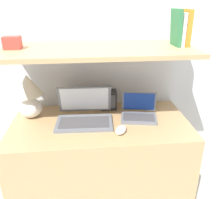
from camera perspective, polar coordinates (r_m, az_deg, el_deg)
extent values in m
cube|color=silver|center=(1.84, -3.85, 13.93)|extent=(6.00, 0.05, 2.40)
cube|color=tan|center=(1.84, -2.59, -15.17)|extent=(1.22, 0.62, 0.71)
cube|color=silver|center=(1.99, -3.33, -3.92)|extent=(1.22, 0.04, 1.18)
cube|color=tan|center=(1.54, -3.33, 11.92)|extent=(1.22, 0.56, 0.03)
ellipsoid|color=white|center=(1.78, -18.94, -1.93)|extent=(0.16, 0.16, 0.14)
cylinder|color=tan|center=(1.75, -19.30, 0.59)|extent=(0.02, 0.02, 0.03)
cone|color=beige|center=(1.72, -19.68, 3.31)|extent=(0.19, 0.19, 0.15)
cube|color=slate|center=(1.62, -6.67, -5.63)|extent=(0.39, 0.24, 0.02)
cube|color=#47474C|center=(1.60, -6.70, -5.43)|extent=(0.34, 0.17, 0.00)
cube|color=slate|center=(1.70, -6.61, 0.09)|extent=(0.38, 0.09, 0.21)
cube|color=white|center=(1.70, -6.62, 0.07)|extent=(0.34, 0.07, 0.18)
cube|color=slate|center=(1.68, 6.46, -4.49)|extent=(0.27, 0.21, 0.02)
cube|color=#47474C|center=(1.67, 6.48, -4.24)|extent=(0.23, 0.15, 0.00)
cube|color=slate|center=(1.73, 6.52, -0.42)|extent=(0.25, 0.08, 0.16)
cube|color=navy|center=(1.73, 6.53, -0.46)|extent=(0.22, 0.07, 0.14)
ellipsoid|color=white|center=(1.51, 2.15, -7.29)|extent=(0.10, 0.13, 0.04)
cube|color=black|center=(1.80, -0.84, -0.08)|extent=(0.12, 0.08, 0.15)
cube|color=#59595B|center=(1.77, -0.72, -0.60)|extent=(0.10, 0.00, 0.10)
cube|color=orange|center=(1.65, 17.27, 16.16)|extent=(0.03, 0.14, 0.23)
cube|color=silver|center=(1.64, 16.12, 15.91)|extent=(0.02, 0.15, 0.21)
cube|color=#2D7042|center=(1.63, 15.20, 16.34)|extent=(0.04, 0.14, 0.23)
cube|color=#CC3D33|center=(1.60, -22.87, 12.48)|extent=(0.10, 0.08, 0.08)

